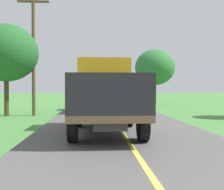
{
  "coord_description": "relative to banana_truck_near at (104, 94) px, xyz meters",
  "views": [
    {
      "loc": [
        -1.06,
        1.16,
        1.69
      ],
      "look_at": [
        -0.28,
        12.84,
        1.4
      ],
      "focal_mm": 46.03,
      "sensor_mm": 36.0,
      "label": 1
    }
  ],
  "objects": [
    {
      "name": "roadside_tree_mid_right",
      "position": [
        -5.64,
        6.58,
        2.32
      ],
      "size": [
        3.82,
        3.82,
        5.51
      ],
      "color": "#4C3823",
      "rests_on": "ground"
    },
    {
      "name": "roadside_tree_far_left",
      "position": [
        6.06,
        18.76,
        2.38
      ],
      "size": [
        4.16,
        4.16,
        5.73
      ],
      "color": "#4C3823",
      "rests_on": "ground"
    },
    {
      "name": "utility_pole_roadside",
      "position": [
        -4.04,
        6.64,
        2.46
      ],
      "size": [
        1.9,
        0.2,
        7.3
      ],
      "color": "brown",
      "rests_on": "ground"
    },
    {
      "name": "banana_truck_near",
      "position": [
        0.0,
        0.0,
        0.0
      ],
      "size": [
        2.38,
        5.82,
        2.8
      ],
      "color": "#2D2D30",
      "rests_on": "road_surface"
    },
    {
      "name": "banana_truck_far",
      "position": [
        -0.04,
        9.98,
        -0.0
      ],
      "size": [
        2.38,
        5.81,
        2.8
      ],
      "color": "#2D2D30",
      "rests_on": "road_surface"
    }
  ]
}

